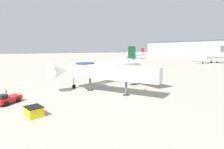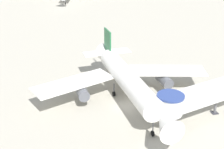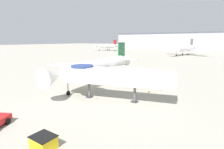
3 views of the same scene
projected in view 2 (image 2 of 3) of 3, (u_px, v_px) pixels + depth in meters
name	position (u px, v px, depth m)	size (l,w,h in m)	color
ground_plane	(127.00, 106.00, 54.58)	(800.00, 800.00, 0.00)	#A8A393
main_airplane	(126.00, 79.00, 55.08)	(33.41, 32.01, 9.94)	white
jet_bridge	(200.00, 96.00, 48.99)	(18.24, 8.04, 6.04)	silver
traffic_cone_starboard_wing	(195.00, 93.00, 58.44)	(0.41, 0.41, 0.68)	black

